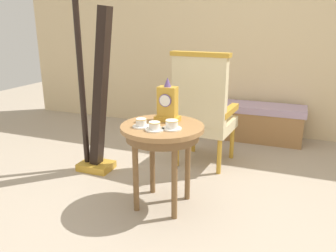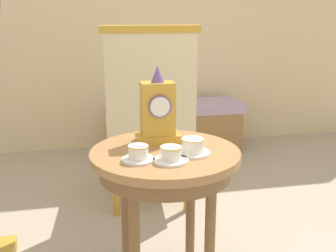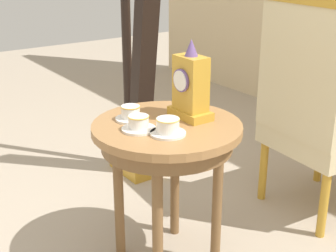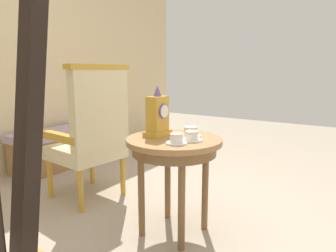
{
  "view_description": "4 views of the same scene",
  "coord_description": "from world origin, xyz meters",
  "px_view_note": "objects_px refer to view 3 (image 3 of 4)",
  "views": [
    {
      "loc": [
        0.88,
        -2.13,
        1.39
      ],
      "look_at": [
        0.01,
        0.12,
        0.65
      ],
      "focal_mm": 35.91,
      "sensor_mm": 36.0,
      "label": 1
    },
    {
      "loc": [
        -0.35,
        -1.56,
        1.23
      ],
      "look_at": [
        0.02,
        0.21,
        0.73
      ],
      "focal_mm": 45.45,
      "sensor_mm": 36.0,
      "label": 2
    },
    {
      "loc": [
        1.51,
        -1.0,
        1.36
      ],
      "look_at": [
        0.02,
        0.05,
        0.67
      ],
      "focal_mm": 51.95,
      "sensor_mm": 36.0,
      "label": 3
    },
    {
      "loc": [
        -1.64,
        -0.96,
        1.09
      ],
      "look_at": [
        0.07,
        0.19,
        0.71
      ],
      "focal_mm": 32.45,
      "sensor_mm": 36.0,
      "label": 4
    }
  ],
  "objects_px": {
    "side_table": "(167,143)",
    "teacup_left": "(131,114)",
    "mantel_clock": "(190,87)",
    "armchair": "(316,106)",
    "teacup_center": "(168,127)",
    "teacup_right": "(139,124)",
    "harp": "(139,63)"
  },
  "relations": [
    {
      "from": "teacup_right",
      "to": "harp",
      "type": "distance_m",
      "value": 0.97
    },
    {
      "from": "armchair",
      "to": "teacup_right",
      "type": "bearing_deg",
      "value": -94.74
    },
    {
      "from": "teacup_left",
      "to": "teacup_right",
      "type": "distance_m",
      "value": 0.13
    },
    {
      "from": "side_table",
      "to": "teacup_left",
      "type": "bearing_deg",
      "value": -142.09
    },
    {
      "from": "side_table",
      "to": "teacup_left",
      "type": "xyz_separation_m",
      "value": [
        -0.13,
        -0.1,
        0.11
      ]
    },
    {
      "from": "teacup_center",
      "to": "harp",
      "type": "height_order",
      "value": "harp"
    },
    {
      "from": "mantel_clock",
      "to": "armchair",
      "type": "bearing_deg",
      "value": 83.46
    },
    {
      "from": "teacup_right",
      "to": "mantel_clock",
      "type": "bearing_deg",
      "value": 90.42
    },
    {
      "from": "armchair",
      "to": "teacup_left",
      "type": "bearing_deg",
      "value": -101.98
    },
    {
      "from": "side_table",
      "to": "armchair",
      "type": "xyz_separation_m",
      "value": [
        0.08,
        0.86,
        0.02
      ]
    },
    {
      "from": "teacup_right",
      "to": "armchair",
      "type": "height_order",
      "value": "armchair"
    },
    {
      "from": "teacup_left",
      "to": "harp",
      "type": "relative_size",
      "value": 0.07
    },
    {
      "from": "teacup_right",
      "to": "armchair",
      "type": "bearing_deg",
      "value": 85.26
    },
    {
      "from": "mantel_clock",
      "to": "armchair",
      "type": "height_order",
      "value": "armchair"
    },
    {
      "from": "teacup_center",
      "to": "teacup_right",
      "type": "bearing_deg",
      "value": -147.1
    },
    {
      "from": "armchair",
      "to": "mantel_clock",
      "type": "bearing_deg",
      "value": -96.54
    },
    {
      "from": "side_table",
      "to": "mantel_clock",
      "type": "xyz_separation_m",
      "value": [
        -0.01,
        0.12,
        0.22
      ]
    },
    {
      "from": "side_table",
      "to": "armchair",
      "type": "bearing_deg",
      "value": 84.86
    },
    {
      "from": "teacup_center",
      "to": "armchair",
      "type": "bearing_deg",
      "value": 91.4
    },
    {
      "from": "mantel_clock",
      "to": "teacup_left",
      "type": "bearing_deg",
      "value": -118.1
    },
    {
      "from": "teacup_left",
      "to": "harp",
      "type": "xyz_separation_m",
      "value": [
        -0.7,
        0.48,
        0.01
      ]
    },
    {
      "from": "teacup_left",
      "to": "armchair",
      "type": "height_order",
      "value": "armchair"
    },
    {
      "from": "mantel_clock",
      "to": "teacup_right",
      "type": "bearing_deg",
      "value": -89.58
    },
    {
      "from": "teacup_center",
      "to": "mantel_clock",
      "type": "height_order",
      "value": "mantel_clock"
    },
    {
      "from": "teacup_left",
      "to": "mantel_clock",
      "type": "distance_m",
      "value": 0.27
    },
    {
      "from": "mantel_clock",
      "to": "armchair",
      "type": "relative_size",
      "value": 0.29
    },
    {
      "from": "harp",
      "to": "side_table",
      "type": "bearing_deg",
      "value": -24.8
    },
    {
      "from": "mantel_clock",
      "to": "harp",
      "type": "distance_m",
      "value": 0.87
    },
    {
      "from": "side_table",
      "to": "teacup_center",
      "type": "bearing_deg",
      "value": -33.42
    },
    {
      "from": "teacup_center",
      "to": "armchair",
      "type": "distance_m",
      "value": 0.93
    },
    {
      "from": "teacup_left",
      "to": "armchair",
      "type": "bearing_deg",
      "value": 78.02
    },
    {
      "from": "teacup_right",
      "to": "teacup_center",
      "type": "height_order",
      "value": "teacup_center"
    }
  ]
}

